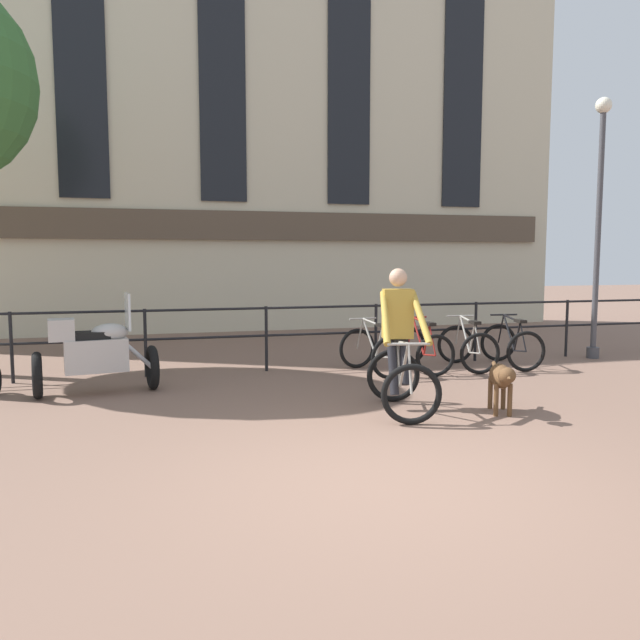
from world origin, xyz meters
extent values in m
plane|color=#7A5B4C|center=(0.00, 0.00, 0.00)|extent=(60.00, 60.00, 0.00)
cylinder|color=black|center=(-3.75, 5.20, 0.53)|extent=(0.05, 0.05, 1.05)
cylinder|color=black|center=(-1.88, 5.20, 0.53)|extent=(0.05, 0.05, 1.05)
cylinder|color=black|center=(0.00, 5.20, 0.53)|extent=(0.05, 0.05, 1.05)
cylinder|color=black|center=(1.88, 5.20, 0.53)|extent=(0.05, 0.05, 1.05)
cylinder|color=black|center=(3.75, 5.20, 0.53)|extent=(0.05, 0.05, 1.05)
cylinder|color=black|center=(5.62, 5.20, 0.53)|extent=(0.05, 0.05, 1.05)
cylinder|color=black|center=(0.00, 5.20, 1.02)|extent=(15.00, 0.04, 0.04)
cylinder|color=black|center=(0.00, 5.20, 0.58)|extent=(15.00, 0.04, 0.04)
cube|color=beige|center=(0.00, 11.00, 5.88)|extent=(18.00, 0.60, 11.75)
cube|color=brown|center=(0.00, 10.64, 2.60)|extent=(17.10, 0.12, 0.70)
cube|color=black|center=(-3.15, 10.67, 6.46)|extent=(1.10, 0.06, 6.58)
cube|color=black|center=(0.00, 10.67, 6.46)|extent=(1.10, 0.06, 6.58)
cube|color=black|center=(3.15, 10.67, 6.46)|extent=(1.10, 0.06, 6.58)
cube|color=black|center=(6.30, 10.67, 6.46)|extent=(1.10, 0.06, 6.58)
torus|color=black|center=(0.94, 1.57, 0.34)|extent=(0.68, 0.21, 0.68)
torus|color=black|center=(1.16, 2.65, 0.34)|extent=(0.68, 0.21, 0.68)
cylinder|color=#9E998E|center=(1.03, 1.99, 0.58)|extent=(0.13, 0.49, 0.60)
cylinder|color=#9E998E|center=(1.09, 2.31, 0.54)|extent=(0.08, 0.23, 0.52)
cylinder|color=#9E998E|center=(1.05, 2.09, 0.83)|extent=(0.17, 0.66, 0.10)
cylinder|color=#9E998E|center=(1.12, 2.43, 0.31)|extent=(0.12, 0.44, 0.08)
cylinder|color=#9E998E|center=(1.14, 2.53, 0.57)|extent=(0.08, 0.26, 0.47)
cylinder|color=#9E998E|center=(0.96, 1.67, 0.60)|extent=(0.07, 0.23, 0.54)
cylinder|color=#9E998E|center=(0.98, 1.76, 0.87)|extent=(0.48, 0.13, 0.03)
cube|color=black|center=(1.11, 2.41, 0.82)|extent=(0.17, 0.26, 0.05)
cube|color=#AD8933|center=(1.11, 2.41, 1.15)|extent=(0.40, 0.29, 0.60)
sphere|color=tan|center=(1.11, 2.41, 1.59)|extent=(0.22, 0.22, 0.22)
cylinder|color=#AD8933|center=(0.84, 2.13, 1.14)|extent=(0.28, 0.71, 0.60)
cylinder|color=#AD8933|center=(1.25, 2.05, 1.14)|extent=(0.16, 0.72, 0.60)
cylinder|color=black|center=(1.02, 2.33, 0.52)|extent=(0.14, 0.31, 0.69)
cylinder|color=black|center=(1.16, 2.30, 0.58)|extent=(0.20, 0.32, 0.58)
ellipsoid|color=brown|center=(2.17, 1.80, 0.44)|extent=(0.41, 0.60, 0.28)
cylinder|color=brown|center=(2.09, 1.59, 0.46)|extent=(0.20, 0.19, 0.17)
sphere|color=brown|center=(2.04, 1.44, 0.52)|extent=(0.18, 0.18, 0.18)
cone|color=brown|center=(2.01, 1.37, 0.50)|extent=(0.13, 0.14, 0.10)
cylinder|color=brown|center=(2.28, 2.11, 0.50)|extent=(0.11, 0.19, 0.10)
cylinder|color=brown|center=(2.04, 1.66, 0.19)|extent=(0.06, 0.06, 0.38)
cylinder|color=brown|center=(2.18, 1.60, 0.19)|extent=(0.06, 0.06, 0.38)
cylinder|color=brown|center=(2.16, 1.99, 0.19)|extent=(0.06, 0.06, 0.38)
cylinder|color=brown|center=(2.30, 1.94, 0.19)|extent=(0.06, 0.06, 0.38)
torus|color=black|center=(-1.78, 4.22, 0.31)|extent=(0.21, 0.63, 0.62)
torus|color=black|center=(-3.22, 4.01, 0.31)|extent=(0.21, 0.63, 0.62)
cube|color=#B7B2AD|center=(-2.50, 4.11, 0.53)|extent=(0.85, 0.51, 0.44)
ellipsoid|color=#B7B2AD|center=(-2.33, 4.14, 0.83)|extent=(0.52, 0.39, 0.24)
cube|color=black|center=(-2.60, 4.10, 0.80)|extent=(0.60, 0.38, 0.10)
cylinder|color=#B2B2B7|center=(-1.97, 4.19, 0.49)|extent=(0.41, 0.12, 0.41)
cube|color=silver|center=(-2.09, 4.17, 1.10)|extent=(0.09, 0.44, 0.50)
cube|color=#B7B2AD|center=(-2.92, 4.05, 0.89)|extent=(0.37, 0.40, 0.28)
torus|color=black|center=(1.50, 5.07, 0.33)|extent=(0.66, 0.17, 0.66)
torus|color=black|center=(1.67, 4.03, 0.33)|extent=(0.66, 0.17, 0.66)
cylinder|color=#9E998E|center=(1.57, 4.66, 0.56)|extent=(0.11, 0.47, 0.58)
cylinder|color=#9E998E|center=(1.62, 4.35, 0.53)|extent=(0.07, 0.22, 0.51)
cylinder|color=#9E998E|center=(1.58, 4.57, 0.81)|extent=(0.14, 0.63, 0.10)
cylinder|color=#9E998E|center=(1.64, 4.24, 0.31)|extent=(0.09, 0.42, 0.07)
cylinder|color=#9E998E|center=(1.65, 4.15, 0.55)|extent=(0.06, 0.25, 0.46)
cylinder|color=#9E998E|center=(1.51, 4.97, 0.59)|extent=(0.06, 0.21, 0.52)
cylinder|color=#9E998E|center=(1.53, 4.88, 0.84)|extent=(0.48, 0.11, 0.03)
cube|color=black|center=(1.63, 4.26, 0.80)|extent=(0.16, 0.26, 0.05)
torus|color=black|center=(2.41, 5.07, 0.33)|extent=(0.66, 0.06, 0.66)
torus|color=black|center=(2.41, 4.03, 0.33)|extent=(0.66, 0.06, 0.66)
cylinder|color=maroon|center=(2.41, 4.67, 0.56)|extent=(0.03, 0.47, 0.58)
cylinder|color=maroon|center=(2.41, 4.35, 0.53)|extent=(0.03, 0.22, 0.51)
cylinder|color=maroon|center=(2.41, 4.57, 0.81)|extent=(0.03, 0.63, 0.10)
cylinder|color=maroon|center=(2.41, 4.24, 0.31)|extent=(0.03, 0.42, 0.07)
cylinder|color=maroon|center=(2.41, 4.14, 0.55)|extent=(0.02, 0.25, 0.46)
cylinder|color=maroon|center=(2.41, 4.98, 0.59)|extent=(0.03, 0.21, 0.52)
cylinder|color=maroon|center=(2.41, 4.89, 0.84)|extent=(0.48, 0.03, 0.03)
cube|color=black|center=(2.41, 4.26, 0.80)|extent=(0.12, 0.24, 0.05)
torus|color=black|center=(3.30, 5.07, 0.33)|extent=(0.66, 0.14, 0.66)
torus|color=black|center=(3.18, 4.03, 0.33)|extent=(0.66, 0.14, 0.66)
cylinder|color=#9E998E|center=(3.25, 4.66, 0.56)|extent=(0.09, 0.47, 0.58)
cylinder|color=#9E998E|center=(3.22, 4.35, 0.53)|extent=(0.06, 0.22, 0.51)
cylinder|color=#9E998E|center=(3.24, 4.57, 0.81)|extent=(0.11, 0.63, 0.10)
cylinder|color=#9E998E|center=(3.20, 4.24, 0.31)|extent=(0.08, 0.42, 0.07)
cylinder|color=#9E998E|center=(3.19, 4.14, 0.55)|extent=(0.05, 0.25, 0.46)
cylinder|color=#9E998E|center=(3.29, 4.98, 0.59)|extent=(0.05, 0.21, 0.52)
cylinder|color=#9E998E|center=(3.28, 4.88, 0.84)|extent=(0.48, 0.09, 0.03)
cube|color=black|center=(3.20, 4.26, 0.80)|extent=(0.15, 0.25, 0.05)
torus|color=black|center=(4.13, 5.07, 0.33)|extent=(0.66, 0.14, 0.66)
torus|color=black|center=(4.00, 4.03, 0.33)|extent=(0.66, 0.14, 0.66)
cylinder|color=black|center=(4.08, 4.66, 0.56)|extent=(0.09, 0.47, 0.58)
cylinder|color=black|center=(4.04, 4.35, 0.53)|extent=(0.06, 0.22, 0.51)
cylinder|color=black|center=(4.07, 4.57, 0.81)|extent=(0.11, 0.63, 0.10)
cylinder|color=black|center=(4.03, 4.24, 0.31)|extent=(0.08, 0.42, 0.07)
cylinder|color=black|center=(4.01, 4.14, 0.55)|extent=(0.05, 0.25, 0.46)
cylinder|color=black|center=(4.12, 4.98, 0.59)|extent=(0.05, 0.21, 0.52)
cylinder|color=black|center=(4.11, 4.88, 0.84)|extent=(0.48, 0.09, 0.03)
cube|color=black|center=(4.03, 4.26, 0.80)|extent=(0.15, 0.25, 0.05)
cylinder|color=#424247|center=(5.98, 4.90, 0.10)|extent=(0.22, 0.22, 0.20)
cylinder|color=#424247|center=(5.98, 4.90, 2.19)|extent=(0.10, 0.10, 4.37)
sphere|color=silver|center=(5.98, 4.90, 4.48)|extent=(0.28, 0.28, 0.28)
camera|label=1|loc=(-1.80, -4.62, 1.83)|focal=35.00mm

